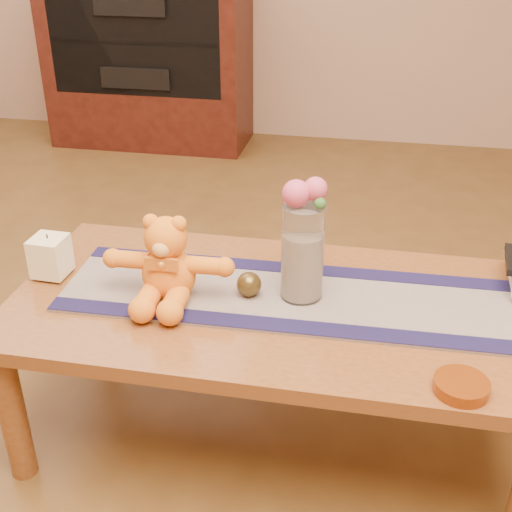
% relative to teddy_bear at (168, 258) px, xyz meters
% --- Properties ---
extents(floor, '(5.50, 5.50, 0.00)m').
position_rel_teddy_bear_xyz_m(floor, '(0.28, 0.03, -0.57)').
color(floor, '#543818').
rests_on(floor, ground).
extents(coffee_table_top, '(1.40, 0.70, 0.04)m').
position_rel_teddy_bear_xyz_m(coffee_table_top, '(0.28, 0.03, -0.14)').
color(coffee_table_top, brown).
rests_on(coffee_table_top, floor).
extents(table_leg_fl, '(0.07, 0.07, 0.41)m').
position_rel_teddy_bear_xyz_m(table_leg_fl, '(-0.36, -0.26, -0.36)').
color(table_leg_fl, brown).
rests_on(table_leg_fl, floor).
extents(table_leg_bl, '(0.07, 0.07, 0.41)m').
position_rel_teddy_bear_xyz_m(table_leg_bl, '(-0.36, 0.32, -0.36)').
color(table_leg_bl, brown).
rests_on(table_leg_bl, floor).
extents(table_leg_br, '(0.07, 0.07, 0.41)m').
position_rel_teddy_bear_xyz_m(table_leg_br, '(0.92, 0.32, -0.36)').
color(table_leg_br, brown).
rests_on(table_leg_br, floor).
extents(persian_runner, '(1.21, 0.38, 0.01)m').
position_rel_teddy_bear_xyz_m(persian_runner, '(0.31, 0.06, -0.11)').
color(persian_runner, '#201948').
rests_on(persian_runner, coffee_table_top).
extents(runner_border_near, '(1.20, 0.09, 0.00)m').
position_rel_teddy_bear_xyz_m(runner_border_near, '(0.31, -0.09, -0.11)').
color(runner_border_near, '#151238').
rests_on(runner_border_near, persian_runner).
extents(runner_border_far, '(1.20, 0.09, 0.00)m').
position_rel_teddy_bear_xyz_m(runner_border_far, '(0.30, 0.20, -0.11)').
color(runner_border_far, '#151238').
rests_on(runner_border_far, persian_runner).
extents(teddy_bear, '(0.33, 0.28, 0.22)m').
position_rel_teddy_bear_xyz_m(teddy_bear, '(0.00, 0.00, 0.00)').
color(teddy_bear, orange).
rests_on(teddy_bear, persian_runner).
extents(pillar_candle, '(0.10, 0.10, 0.11)m').
position_rel_teddy_bear_xyz_m(pillar_candle, '(-0.36, 0.05, -0.05)').
color(pillar_candle, '#FFF6BB').
rests_on(pillar_candle, persian_runner).
extents(candle_wick, '(0.00, 0.00, 0.01)m').
position_rel_teddy_bear_xyz_m(candle_wick, '(-0.36, 0.05, 0.01)').
color(candle_wick, black).
rests_on(candle_wick, pillar_candle).
extents(glass_vase, '(0.11, 0.11, 0.26)m').
position_rel_teddy_bear_xyz_m(glass_vase, '(0.34, 0.06, 0.02)').
color(glass_vase, silver).
rests_on(glass_vase, persian_runner).
extents(potpourri_fill, '(0.09, 0.09, 0.18)m').
position_rel_teddy_bear_xyz_m(potpourri_fill, '(0.34, 0.06, -0.02)').
color(potpourri_fill, beige).
rests_on(potpourri_fill, glass_vase).
extents(rose_left, '(0.07, 0.07, 0.07)m').
position_rel_teddy_bear_xyz_m(rose_left, '(0.32, 0.05, 0.19)').
color(rose_left, '#CA4766').
rests_on(rose_left, glass_vase).
extents(rose_right, '(0.06, 0.06, 0.06)m').
position_rel_teddy_bear_xyz_m(rose_right, '(0.37, 0.07, 0.20)').
color(rose_right, '#CA4766').
rests_on(rose_right, glass_vase).
extents(blue_flower_back, '(0.04, 0.04, 0.04)m').
position_rel_teddy_bear_xyz_m(blue_flower_back, '(0.35, 0.10, 0.18)').
color(blue_flower_back, '#4A5AA2').
rests_on(blue_flower_back, glass_vase).
extents(blue_flower_side, '(0.04, 0.04, 0.04)m').
position_rel_teddy_bear_xyz_m(blue_flower_side, '(0.31, 0.08, 0.17)').
color(blue_flower_side, '#4A5AA2').
rests_on(blue_flower_side, glass_vase).
extents(leaf_sprig, '(0.03, 0.03, 0.03)m').
position_rel_teddy_bear_xyz_m(leaf_sprig, '(0.38, 0.04, 0.17)').
color(leaf_sprig, '#33662D').
rests_on(leaf_sprig, glass_vase).
extents(bronze_ball, '(0.07, 0.07, 0.07)m').
position_rel_teddy_bear_xyz_m(bronze_ball, '(0.21, 0.04, -0.08)').
color(bronze_ball, '#4B3C19').
rests_on(bronze_ball, persian_runner).
extents(book_bottom, '(0.17, 0.23, 0.02)m').
position_rel_teddy_bear_xyz_m(book_bottom, '(0.90, 0.24, -0.11)').
color(book_bottom, beige).
rests_on(book_bottom, coffee_table_top).
extents(book_upper, '(0.17, 0.22, 0.02)m').
position_rel_teddy_bear_xyz_m(book_upper, '(0.89, 0.24, -0.07)').
color(book_upper, beige).
rests_on(book_upper, book_lower).
extents(amber_dish, '(0.16, 0.16, 0.03)m').
position_rel_teddy_bear_xyz_m(amber_dish, '(0.73, -0.25, -0.10)').
color(amber_dish, '#BF5914').
rests_on(amber_dish, coffee_table_top).
extents(media_cabinet, '(1.20, 0.50, 1.10)m').
position_rel_teddy_bear_xyz_m(media_cabinet, '(-0.92, 2.51, -0.02)').
color(media_cabinet, black).
rests_on(media_cabinet, floor).
extents(cabinet_cavity, '(1.02, 0.03, 0.61)m').
position_rel_teddy_bear_xyz_m(cabinet_cavity, '(-0.92, 2.28, 0.09)').
color(cabinet_cavity, black).
rests_on(cabinet_cavity, media_cabinet).
extents(cabinet_shelf, '(1.02, 0.20, 0.02)m').
position_rel_teddy_bear_xyz_m(cabinet_shelf, '(-0.92, 2.36, 0.09)').
color(cabinet_shelf, black).
rests_on(cabinet_shelf, media_cabinet).
extents(stereo_upper, '(0.42, 0.28, 0.10)m').
position_rel_teddy_bear_xyz_m(stereo_upper, '(-0.92, 2.38, 0.29)').
color(stereo_upper, black).
rests_on(stereo_upper, media_cabinet).
extents(stereo_lower, '(0.42, 0.28, 0.12)m').
position_rel_teddy_bear_xyz_m(stereo_lower, '(-0.92, 2.38, -0.11)').
color(stereo_lower, black).
rests_on(stereo_lower, media_cabinet).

